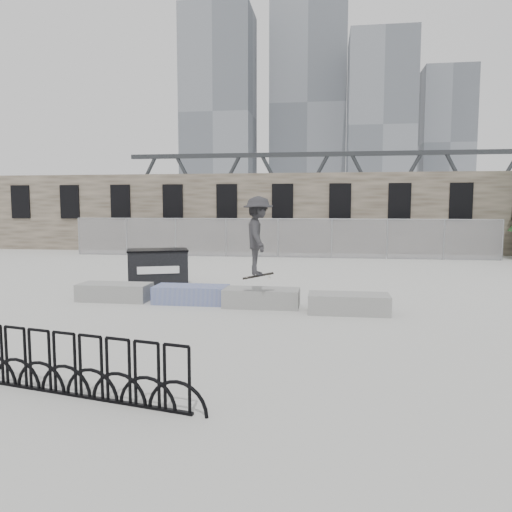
{
  "coord_description": "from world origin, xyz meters",
  "views": [
    {
      "loc": [
        2.54,
        -13.19,
        2.69
      ],
      "look_at": [
        0.6,
        0.31,
        1.3
      ],
      "focal_mm": 35.0,
      "sensor_mm": 36.0,
      "label": 1
    }
  ],
  "objects_px": {
    "planter_center_right": "(262,297)",
    "planter_far_left": "(115,291)",
    "dumpster": "(158,268)",
    "planter_center_left": "(191,294)",
    "skateboarder": "(258,236)",
    "planter_offset": "(349,303)",
    "bike_rack": "(52,363)"
  },
  "relations": [
    {
      "from": "planter_center_right",
      "to": "planter_far_left",
      "type": "bearing_deg",
      "value": 176.04
    },
    {
      "from": "planter_center_right",
      "to": "dumpster",
      "type": "distance_m",
      "value": 4.58
    },
    {
      "from": "planter_center_left",
      "to": "skateboarder",
      "type": "xyz_separation_m",
      "value": [
        1.96,
        -0.67,
        1.65
      ]
    },
    {
      "from": "planter_offset",
      "to": "skateboarder",
      "type": "distance_m",
      "value": 2.82
    },
    {
      "from": "planter_center_right",
      "to": "dumpster",
      "type": "xyz_separation_m",
      "value": [
        -3.76,
        2.58,
        0.37
      ]
    },
    {
      "from": "planter_center_left",
      "to": "bike_rack",
      "type": "distance_m",
      "value": 6.72
    },
    {
      "from": "planter_center_right",
      "to": "skateboarder",
      "type": "xyz_separation_m",
      "value": [
        -0.03,
        -0.45,
        1.65
      ]
    },
    {
      "from": "planter_far_left",
      "to": "skateboarder",
      "type": "xyz_separation_m",
      "value": [
        4.21,
        -0.74,
        1.65
      ]
    },
    {
      "from": "bike_rack",
      "to": "planter_center_right",
      "type": "bearing_deg",
      "value": 71.61
    },
    {
      "from": "planter_far_left",
      "to": "planter_center_left",
      "type": "bearing_deg",
      "value": -1.85
    },
    {
      "from": "bike_rack",
      "to": "skateboarder",
      "type": "relative_size",
      "value": 2.29
    },
    {
      "from": "planter_far_left",
      "to": "dumpster",
      "type": "relative_size",
      "value": 0.91
    },
    {
      "from": "dumpster",
      "to": "skateboarder",
      "type": "relative_size",
      "value": 1.05
    },
    {
      "from": "planter_center_right",
      "to": "planter_offset",
      "type": "bearing_deg",
      "value": -11.65
    },
    {
      "from": "planter_center_left",
      "to": "skateboarder",
      "type": "height_order",
      "value": "skateboarder"
    },
    {
      "from": "planter_far_left",
      "to": "dumpster",
      "type": "xyz_separation_m",
      "value": [
        0.48,
        2.29,
        0.37
      ]
    },
    {
      "from": "skateboarder",
      "to": "bike_rack",
      "type": "bearing_deg",
      "value": 148.31
    },
    {
      "from": "dumpster",
      "to": "planter_offset",
      "type": "bearing_deg",
      "value": -47.59
    },
    {
      "from": "planter_center_left",
      "to": "planter_far_left",
      "type": "bearing_deg",
      "value": 178.15
    },
    {
      "from": "bike_rack",
      "to": "skateboarder",
      "type": "xyz_separation_m",
      "value": [
        2.13,
        6.05,
        1.48
      ]
    },
    {
      "from": "planter_offset",
      "to": "skateboarder",
      "type": "relative_size",
      "value": 0.95
    },
    {
      "from": "planter_far_left",
      "to": "bike_rack",
      "type": "bearing_deg",
      "value": -72.98
    },
    {
      "from": "dumpster",
      "to": "skateboarder",
      "type": "bearing_deg",
      "value": -59.83
    },
    {
      "from": "planter_center_right",
      "to": "skateboarder",
      "type": "distance_m",
      "value": 1.72
    },
    {
      "from": "planter_center_right",
      "to": "planter_offset",
      "type": "relative_size",
      "value": 1.0
    },
    {
      "from": "planter_center_right",
      "to": "planter_offset",
      "type": "distance_m",
      "value": 2.31
    },
    {
      "from": "planter_offset",
      "to": "dumpster",
      "type": "bearing_deg",
      "value": 153.14
    },
    {
      "from": "planter_offset",
      "to": "skateboarder",
      "type": "xyz_separation_m",
      "value": [
        -2.29,
        0.02,
        1.65
      ]
    },
    {
      "from": "planter_center_right",
      "to": "bike_rack",
      "type": "height_order",
      "value": "bike_rack"
    },
    {
      "from": "dumpster",
      "to": "bike_rack",
      "type": "height_order",
      "value": "dumpster"
    },
    {
      "from": "planter_center_right",
      "to": "planter_offset",
      "type": "height_order",
      "value": "same"
    },
    {
      "from": "bike_rack",
      "to": "skateboarder",
      "type": "distance_m",
      "value": 6.58
    }
  ]
}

